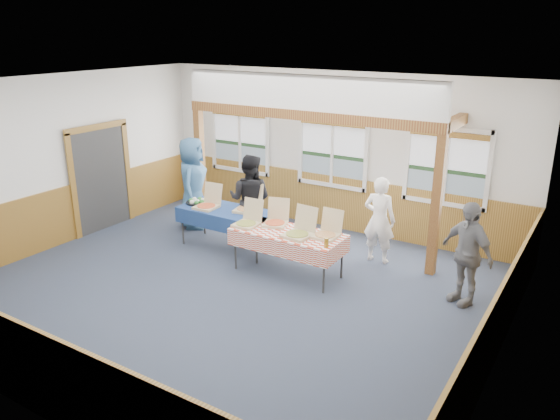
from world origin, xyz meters
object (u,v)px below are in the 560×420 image
object	(u,v)px
table_left	(228,213)
woman_white	(379,220)
table_right	(288,235)
person_grey	(467,253)
woman_black	(250,199)
man_blue	(193,183)

from	to	relation	value
table_left	woman_white	distance (m)	2.79
table_right	person_grey	size ratio (longest dim) A/B	1.20
table_left	woman_black	xyz separation A→B (m)	(0.19, 0.45, 0.17)
table_right	person_grey	world-z (taller)	person_grey
person_grey	woman_black	bearing A→B (deg)	-154.09
table_left	table_right	bearing A→B (deg)	3.77
woman_white	person_grey	bearing A→B (deg)	153.32
person_grey	table_left	bearing A→B (deg)	-148.01
woman_black	person_grey	distance (m)	4.15
table_right	woman_black	size ratio (longest dim) A/B	1.10
table_right	woman_white	bearing A→B (deg)	48.20
table_right	man_blue	distance (m)	3.03
table_left	person_grey	bearing A→B (deg)	20.20
man_blue	person_grey	distance (m)	5.66
table_right	woman_black	bearing A→B (deg)	146.33
table_left	person_grey	distance (m)	4.33
woman_white	woman_black	bearing A→B (deg)	7.95
table_left	man_blue	xyz separation A→B (m)	(-1.32, 0.55, 0.25)
person_grey	man_blue	bearing A→B (deg)	-154.02
table_right	person_grey	xyz separation A→B (m)	(2.78, 0.55, 0.10)
man_blue	person_grey	xyz separation A→B (m)	(5.64, -0.39, -0.15)
table_left	woman_black	size ratio (longest dim) A/B	1.18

